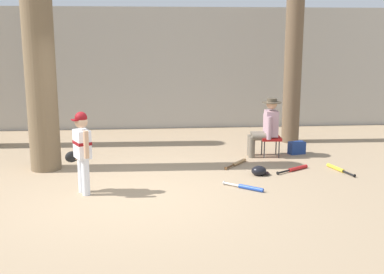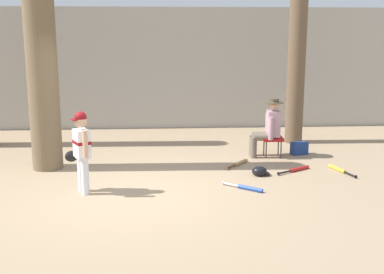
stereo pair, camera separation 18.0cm
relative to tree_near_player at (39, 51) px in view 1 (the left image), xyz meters
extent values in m
plane|color=#9E8466|center=(1.62, -1.67, -2.16)|extent=(60.00, 60.00, 0.00)
cube|color=#ADA89E|center=(1.62, 4.04, -0.58)|extent=(18.00, 0.36, 3.17)
cylinder|color=brown|center=(0.00, 0.00, 0.26)|extent=(0.55, 0.55, 4.85)
cone|color=brown|center=(0.00, 0.00, -2.16)|extent=(0.73, 0.73, 0.33)
cylinder|color=brown|center=(5.21, 1.93, 0.36)|extent=(0.40, 0.40, 5.06)
cone|color=brown|center=(5.21, 1.93, -2.16)|extent=(0.56, 0.56, 0.24)
cylinder|color=white|center=(0.94, -1.58, -1.87)|extent=(0.12, 0.12, 0.58)
cylinder|color=white|center=(0.85, -1.42, -1.87)|extent=(0.12, 0.12, 0.58)
cube|color=white|center=(0.90, -1.50, -1.36)|extent=(0.31, 0.36, 0.44)
cube|color=maroon|center=(0.90, -1.50, -1.34)|extent=(0.33, 0.37, 0.05)
sphere|color=tan|center=(0.90, -1.50, -1.01)|extent=(0.20, 0.20, 0.20)
sphere|color=maroon|center=(0.90, -1.50, -0.95)|extent=(0.19, 0.19, 0.19)
cube|color=maroon|center=(0.82, -1.55, -0.98)|extent=(0.15, 0.17, 0.02)
cylinder|color=tan|center=(0.99, -1.73, -1.32)|extent=(0.11, 0.11, 0.42)
cylinder|color=tan|center=(0.76, -1.34, -1.44)|extent=(0.11, 0.11, 0.40)
ellipsoid|color=black|center=(0.70, -1.34, -1.60)|extent=(0.25, 0.21, 0.18)
cube|color=red|center=(4.40, 0.60, -1.78)|extent=(0.42, 0.42, 0.06)
cylinder|color=#333338|center=(4.24, 0.46, -1.97)|extent=(0.02, 0.02, 0.38)
cylinder|color=#333338|center=(4.26, 0.76, -1.97)|extent=(0.02, 0.02, 0.38)
cylinder|color=#333338|center=(4.54, 0.44, -1.97)|extent=(0.02, 0.02, 0.38)
cylinder|color=#333338|center=(4.56, 0.74, -1.97)|extent=(0.02, 0.02, 0.38)
cylinder|color=#6B6051|center=(4.00, 0.52, -1.95)|extent=(0.13, 0.13, 0.43)
cylinder|color=#6B6051|center=(4.01, 0.72, -1.95)|extent=(0.13, 0.13, 0.43)
cylinder|color=#6B6051|center=(4.20, 0.51, -1.73)|extent=(0.41, 0.17, 0.15)
cylinder|color=#6B6051|center=(4.21, 0.71, -1.73)|extent=(0.41, 0.17, 0.15)
cube|color=#B28C99|center=(4.40, 0.60, -1.47)|extent=(0.26, 0.37, 0.52)
cylinder|color=#B28C99|center=(4.31, 0.38, -1.53)|extent=(0.10, 0.10, 0.46)
cylinder|color=#B28C99|center=(4.34, 0.82, -1.53)|extent=(0.10, 0.10, 0.46)
sphere|color=tan|center=(4.40, 0.60, -1.07)|extent=(0.22, 0.22, 0.22)
cylinder|color=#4C4233|center=(4.40, 0.60, -1.04)|extent=(0.40, 0.40, 0.02)
cylinder|color=#4C4233|center=(4.40, 0.60, -1.01)|extent=(0.20, 0.20, 0.09)
cube|color=navy|center=(5.01, 0.75, -2.03)|extent=(0.38, 0.26, 0.26)
cylinder|color=red|center=(4.67, -0.47, -2.13)|extent=(0.43, 0.30, 0.07)
cylinder|color=black|center=(4.33, -0.68, -2.13)|extent=(0.28, 0.19, 0.03)
cylinder|color=black|center=(4.20, -0.76, -2.13)|extent=(0.04, 0.06, 0.06)
cylinder|color=yellow|center=(5.36, -0.51, -2.13)|extent=(0.18, 0.47, 0.07)
cylinder|color=black|center=(5.46, -0.89, -2.13)|extent=(0.11, 0.31, 0.03)
cylinder|color=black|center=(5.50, -1.04, -2.13)|extent=(0.06, 0.03, 0.06)
cylinder|color=#2347AD|center=(3.55, -1.57, -2.13)|extent=(0.38, 0.32, 0.07)
cylinder|color=silver|center=(3.27, -1.34, -2.13)|extent=(0.24, 0.21, 0.03)
cylinder|color=silver|center=(3.16, -1.25, -2.13)|extent=(0.05, 0.05, 0.06)
cylinder|color=tan|center=(3.66, 0.05, -2.13)|extent=(0.34, 0.40, 0.07)
cylinder|color=brown|center=(3.42, -0.25, -2.13)|extent=(0.21, 0.26, 0.03)
cylinder|color=brown|center=(3.33, -0.37, -2.13)|extent=(0.05, 0.05, 0.06)
ellipsoid|color=black|center=(3.86, -0.74, -2.09)|extent=(0.27, 0.24, 0.18)
cube|color=black|center=(3.99, -0.74, -2.13)|extent=(0.11, 0.13, 0.02)
camera|label=1|loc=(1.96, -8.85, 0.27)|focal=44.90mm
camera|label=2|loc=(2.14, -8.86, 0.27)|focal=44.90mm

